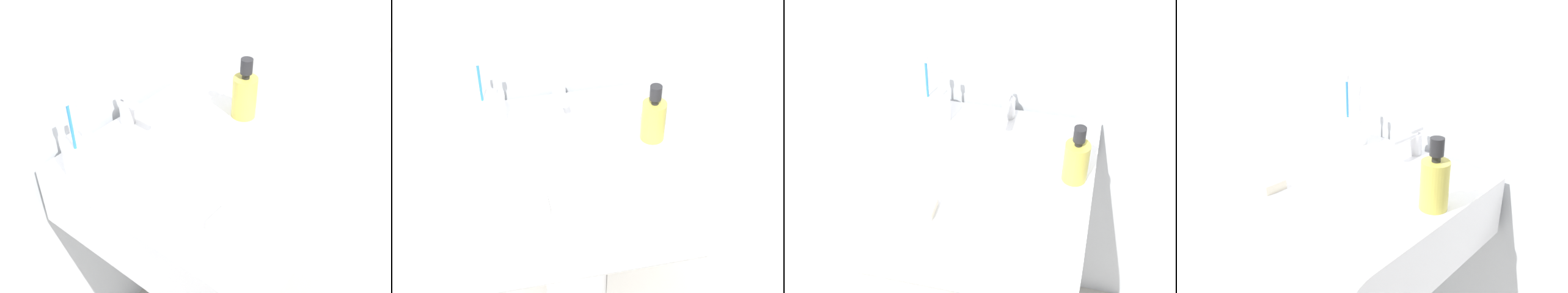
# 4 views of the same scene
# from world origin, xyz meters

# --- Properties ---
(sink_pedestal) EXTENTS (0.20, 0.20, 0.65)m
(sink_pedestal) POSITION_xyz_m (0.00, 0.00, 0.33)
(sink_pedestal) COLOR white
(sink_pedestal) RESTS_ON ground
(sink_basin) EXTENTS (0.55, 0.60, 0.17)m
(sink_basin) POSITION_xyz_m (0.00, -0.06, 0.74)
(sink_basin) COLOR white
(sink_basin) RESTS_ON sink_pedestal
(faucet) EXTENTS (0.04, 0.14, 0.08)m
(faucet) POSITION_xyz_m (-0.00, 0.20, 0.87)
(faucet) COLOR silver
(faucet) RESTS_ON sink_basin
(toothbrush_cup) EXTENTS (0.08, 0.08, 0.22)m
(toothbrush_cup) POSITION_xyz_m (-0.20, 0.16, 0.87)
(toothbrush_cup) COLOR white
(toothbrush_cup) RESTS_ON sink_basin
(soap_bottle) EXTENTS (0.07, 0.07, 0.17)m
(soap_bottle) POSITION_xyz_m (0.22, -0.00, 0.89)
(soap_bottle) COLOR gold
(soap_bottle) RESTS_ON sink_basin
(bar_soap) EXTENTS (0.07, 0.06, 0.02)m
(bar_soap) POSITION_xyz_m (-0.14, -0.20, 0.84)
(bar_soap) COLOR silver
(bar_soap) RESTS_ON sink_basin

